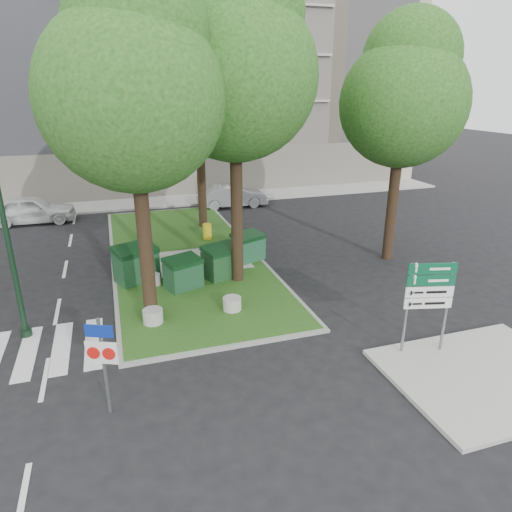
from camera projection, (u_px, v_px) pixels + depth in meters
name	position (u px, v px, depth m)	size (l,w,h in m)	color
ground	(214.00, 350.00, 13.17)	(120.00, 120.00, 0.00)	black
median_island	(184.00, 255.00, 20.43)	(6.00, 16.00, 0.12)	#234212
median_kerb	(184.00, 255.00, 20.44)	(6.30, 16.30, 0.10)	gray
sidewalk_corner	(487.00, 375.00, 11.91)	(5.00, 4.00, 0.12)	#999993
building_sidewalk	(150.00, 203.00, 29.65)	(42.00, 3.00, 0.12)	#999993
zebra_crossing	(78.00, 345.00, 13.43)	(5.00, 3.00, 0.01)	silver
apartment_building	(131.00, 74.00, 33.57)	(41.00, 12.00, 16.00)	tan
tree_median_near_left	(134.00, 80.00, 12.50)	(5.20, 5.20, 10.53)	black
tree_median_near_right	(237.00, 59.00, 15.06)	(5.60, 5.60, 11.46)	black
tree_median_mid	(136.00, 91.00, 18.56)	(4.80, 4.80, 9.99)	black
tree_median_far	(198.00, 60.00, 21.69)	(5.80, 5.80, 11.93)	black
tree_street_right	(405.00, 91.00, 17.87)	(5.00, 5.00, 10.06)	black
dumpster_a	(136.00, 264.00, 17.36)	(1.84, 1.58, 1.44)	#0F3719
dumpster_b	(183.00, 273.00, 16.79)	(1.54, 1.32, 1.20)	#10371D
dumpster_c	(222.00, 262.00, 17.74)	(1.66, 1.41, 1.30)	#103616
dumpster_d	(248.00, 247.00, 19.51)	(1.58, 1.36, 1.23)	#154629
bollard_left	(153.00, 316.00, 14.39)	(0.63, 0.63, 0.45)	#999A95
bollard_right	(232.00, 304.00, 15.23)	(0.61, 0.61, 0.44)	#A7A6A1
bollard_mid	(153.00, 279.00, 17.18)	(0.57, 0.57, 0.40)	#969792
litter_bin	(207.00, 231.00, 22.32)	(0.43, 0.43, 0.75)	gold
street_lamp	(2.00, 212.00, 12.56)	(0.50, 0.50, 6.21)	black
traffic_sign_pole	(103.00, 354.00, 10.12)	(0.69, 0.34, 2.46)	slate
directional_sign	(429.00, 294.00, 12.34)	(1.30, 0.37, 2.66)	slate
car_white	(31.00, 210.00, 25.15)	(1.84, 4.56, 1.55)	silver
car_silver	(232.00, 196.00, 28.59)	(1.51, 4.32, 1.42)	gray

